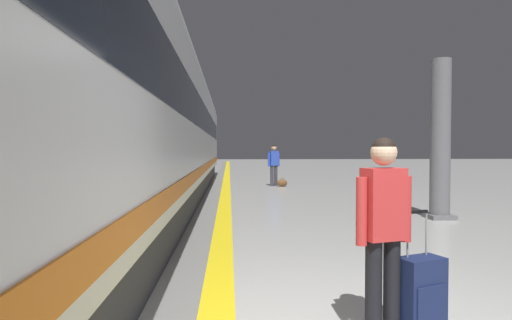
{
  "coord_description": "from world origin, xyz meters",
  "views": [
    {
      "loc": [
        -1.07,
        -3.06,
        1.59
      ],
      "look_at": [
        -0.53,
        5.29,
        1.36
      ],
      "focal_mm": 29.61,
      "sensor_mm": 36.0,
      "label": 1
    }
  ],
  "objects_px": {
    "high_speed_train": "(136,110)",
    "rolling_suitcase_foreground": "(422,293)",
    "duffel_bag_near": "(282,183)",
    "passenger_near": "(274,162)",
    "platform_pillar": "(440,143)",
    "traveller_foreground": "(383,222)"
  },
  "relations": [
    {
      "from": "high_speed_train",
      "to": "traveller_foreground",
      "type": "relative_size",
      "value": 19.77
    },
    {
      "from": "duffel_bag_near",
      "to": "platform_pillar",
      "type": "bearing_deg",
      "value": -72.91
    },
    {
      "from": "duffel_bag_near",
      "to": "traveller_foreground",
      "type": "bearing_deg",
      "value": -93.83
    },
    {
      "from": "traveller_foreground",
      "to": "duffel_bag_near",
      "type": "xyz_separation_m",
      "value": [
        0.94,
        14.11,
        -0.82
      ]
    },
    {
      "from": "duffel_bag_near",
      "to": "platform_pillar",
      "type": "height_order",
      "value": "platform_pillar"
    },
    {
      "from": "passenger_near",
      "to": "high_speed_train",
      "type": "bearing_deg",
      "value": -118.05
    },
    {
      "from": "rolling_suitcase_foreground",
      "to": "platform_pillar",
      "type": "distance_m",
      "value": 6.73
    },
    {
      "from": "rolling_suitcase_foreground",
      "to": "duffel_bag_near",
      "type": "relative_size",
      "value": 2.4
    },
    {
      "from": "passenger_near",
      "to": "platform_pillar",
      "type": "xyz_separation_m",
      "value": [
        2.87,
        -8.52,
        0.71
      ]
    },
    {
      "from": "high_speed_train",
      "to": "rolling_suitcase_foreground",
      "type": "relative_size",
      "value": 31.41
    },
    {
      "from": "passenger_near",
      "to": "platform_pillar",
      "type": "distance_m",
      "value": 9.02
    },
    {
      "from": "passenger_near",
      "to": "duffel_bag_near",
      "type": "relative_size",
      "value": 3.98
    },
    {
      "from": "high_speed_train",
      "to": "duffel_bag_near",
      "type": "xyz_separation_m",
      "value": [
        4.4,
        7.41,
        -2.35
      ]
    },
    {
      "from": "high_speed_train",
      "to": "platform_pillar",
      "type": "distance_m",
      "value": 7.04
    },
    {
      "from": "duffel_bag_near",
      "to": "passenger_near",
      "type": "bearing_deg",
      "value": 142.69
    },
    {
      "from": "high_speed_train",
      "to": "platform_pillar",
      "type": "height_order",
      "value": "high_speed_train"
    },
    {
      "from": "high_speed_train",
      "to": "rolling_suitcase_foreground",
      "type": "xyz_separation_m",
      "value": [
        3.81,
        -6.66,
        -2.14
      ]
    },
    {
      "from": "rolling_suitcase_foreground",
      "to": "duffel_bag_near",
      "type": "distance_m",
      "value": 14.09
    },
    {
      "from": "rolling_suitcase_foreground",
      "to": "platform_pillar",
      "type": "bearing_deg",
      "value": 61.56
    },
    {
      "from": "traveller_foreground",
      "to": "passenger_near",
      "type": "xyz_separation_m",
      "value": [
        0.62,
        14.36,
        0.04
      ]
    },
    {
      "from": "duffel_bag_near",
      "to": "platform_pillar",
      "type": "xyz_separation_m",
      "value": [
        2.55,
        -8.28,
        1.57
      ]
    },
    {
      "from": "traveller_foreground",
      "to": "high_speed_train",
      "type": "bearing_deg",
      "value": 117.31
    }
  ]
}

